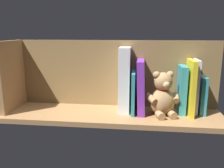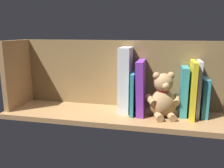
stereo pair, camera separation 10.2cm
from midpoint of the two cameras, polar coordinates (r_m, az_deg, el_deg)
The scene contains 11 objects.
ground_plane at distance 105.56cm, azimuth -2.78°, elevation -7.53°, with size 96.63×26.31×2.20cm, color #A87A4C.
shelf_back_panel at distance 111.55cm, azimuth -1.95°, elevation 2.56°, with size 96.63×1.50×31.45cm, color olive.
shelf_side_divider at distance 117.83cm, azimuth -25.70°, elevation 1.84°, with size 2.40×20.31×31.45cm, color #A87A4C.
book_0 at distance 107.94cm, azimuth 18.50°, elevation -2.51°, with size 2.61×10.68×16.54cm, color teal.
book_1 at distance 106.54cm, azimuth 17.15°, elevation -0.63°, with size 1.32×10.68×23.68cm, color silver.
book_2 at distance 104.27cm, azimuth 15.99°, elevation -0.84°, with size 1.92×14.52×23.70cm, color yellow.
book_3 at distance 105.73cm, azimuth 14.06°, elevation -1.31°, with size 2.85×11.15×20.95cm, color teal.
teddy_bear at distance 101.17cm, azimuth 9.50°, elevation -2.93°, with size 14.89×14.31×19.14cm.
book_4 at distance 102.85cm, azimuth 4.25°, elevation -0.66°, with size 3.12×14.80×23.32cm, color purple.
book_5 at distance 103.65cm, azimuth 2.47°, elevation -1.97°, with size 1.50×14.78×18.29cm, color teal.
dictionary_thick_white at distance 103.96cm, azimuth 0.32°, elevation 1.05°, with size 4.89×12.23×28.74cm, color white.
Camera 1 is at (-11.66, 98.47, 35.46)cm, focal length 37.41 mm.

